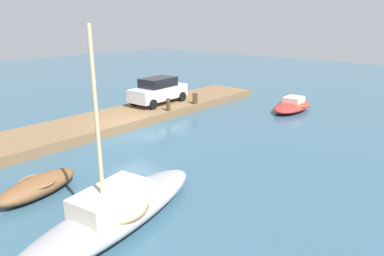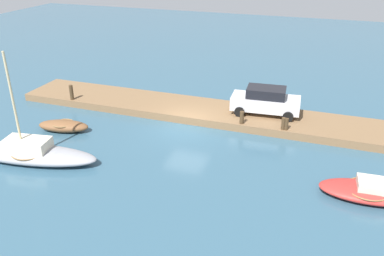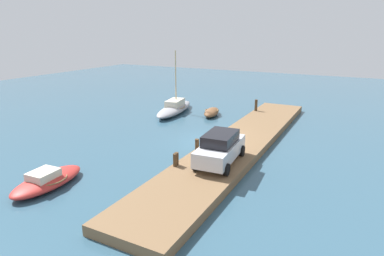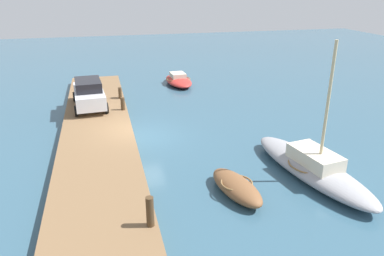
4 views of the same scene
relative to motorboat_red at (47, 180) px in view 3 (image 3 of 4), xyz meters
name	(u,v)px [view 3 (image 3 of 4)]	position (x,y,z in m)	size (l,w,h in m)	color
ground_plane	(211,142)	(10.26, -4.37, -0.36)	(84.00, 84.00, 0.00)	#33566B
dock_platform	(240,143)	(10.26, -6.56, -0.11)	(25.08, 3.70, 0.49)	brown
motorboat_red	(47,180)	(0.00, 0.00, 0.00)	(4.26, 2.09, 0.93)	#B72D28
dinghy_brown	(212,112)	(17.08, -1.33, -0.01)	(3.28, 1.79, 0.67)	brown
sailboat_grey	(175,108)	(16.48, 2.30, 0.13)	(7.41, 3.07, 5.85)	#939399
mooring_post_west	(175,160)	(4.28, -4.96, 0.49)	(0.22, 0.22, 0.72)	#47331E
mooring_post_mid_west	(177,159)	(4.46, -4.96, 0.50)	(0.22, 0.22, 0.73)	#47331E
mooring_post_mid_east	(197,145)	(6.93, -4.96, 0.52)	(0.25, 0.25, 0.77)	#47331E
mooring_post_east	(256,105)	(18.93, -4.96, 0.65)	(0.25, 0.25, 1.05)	#47331E
parked_car	(220,148)	(5.89, -6.93, 1.02)	(4.36, 2.20, 1.74)	silver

